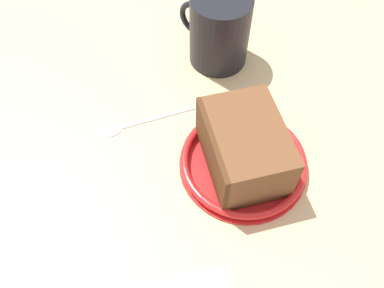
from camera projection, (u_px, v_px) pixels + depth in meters
The scene contains 5 objects.
ground_plane at pixel (191, 148), 51.09cm from camera, with size 119.25×119.25×3.09cm, color tan.
small_plate at pixel (243, 162), 47.12cm from camera, with size 15.68×15.68×1.73cm.
cake_slice at pixel (244, 147), 44.22cm from camera, with size 9.34×12.11×6.93cm.
tea_mug at pixel (219, 30), 53.75cm from camera, with size 9.32×9.46×10.29cm.
teaspoon at pixel (128, 125), 50.83cm from camera, with size 13.11×3.40×0.80cm.
Camera 1 is at (4.52, 27.15, 41.50)cm, focal length 36.16 mm.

